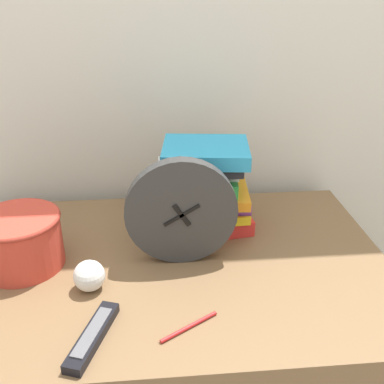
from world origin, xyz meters
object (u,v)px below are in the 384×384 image
Objects in this scene: basket at (20,239)px; pen at (189,327)px; crumpled_paper_ball at (89,276)px; desk_clock at (181,212)px; book_stack at (204,188)px; tv_remote at (93,336)px.

basket is 1.68× the size of pen.
basket is 0.46m from pen.
crumpled_paper_ball is 0.25m from pen.
book_stack is (0.07, 0.15, -0.01)m from desk_clock.
book_stack is at bearing 57.40° from tv_remote.
tv_remote is (-0.26, -0.40, -0.11)m from book_stack.
basket is 2.86× the size of crumpled_paper_ball.
book_stack is 2.16× the size of pen.
desk_clock is 2.22× the size of pen.
desk_clock is at bearing 24.44° from crumpled_paper_ball.
book_stack reaches higher than tv_remote.
pen is at bearing -33.71° from basket.
crumpled_paper_ball is at bearing -32.53° from basket.
basket is 0.33m from tv_remote.
pen is at bearing -34.65° from crumpled_paper_ball.
crumpled_paper_ball is (0.17, -0.11, -0.04)m from basket.
book_stack is at bearing 41.12° from crumpled_paper_ball.
crumpled_paper_ball is at bearing -138.88° from book_stack.
tv_remote is (0.19, -0.27, -0.06)m from basket.
basket is at bearing 178.11° from desk_clock.
desk_clock is 0.38m from basket.
book_stack is 3.69× the size of crumpled_paper_ball.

